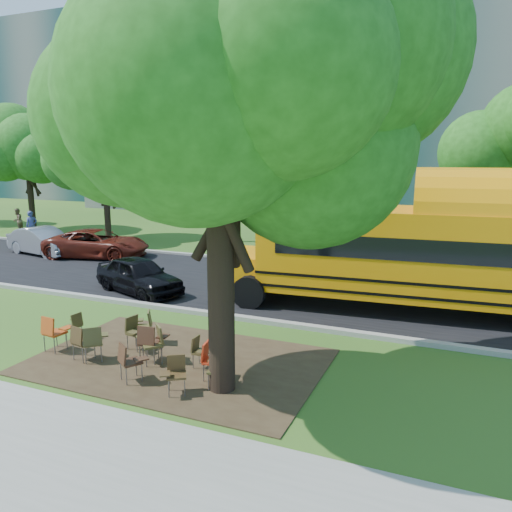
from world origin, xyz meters
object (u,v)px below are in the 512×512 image
at_px(main_tree, 218,93).
at_px(chair_10, 135,330).
at_px(school_bus, 451,256).
at_px(chair_1, 82,340).
at_px(chair_12, 199,349).
at_px(pedestrian_a, 32,226).
at_px(chair_9, 145,324).
at_px(chair_6, 220,366).
at_px(black_car, 139,275).
at_px(bg_car_silver, 43,241).
at_px(chair_0, 53,330).
at_px(chair_5, 175,371).
at_px(chair_2, 94,340).
at_px(chair_4, 129,359).
at_px(chair_8, 75,323).
at_px(chair_7, 210,357).
at_px(chair_3, 154,340).
at_px(bg_car_red, 97,244).
at_px(chair_11, 150,340).
at_px(pedestrian_b, 18,220).

height_order(main_tree, chair_10, main_tree).
relative_size(school_bus, chair_1, 15.10).
bearing_deg(chair_12, school_bus, 140.11).
height_order(chair_12, pedestrian_a, pedestrian_a).
bearing_deg(chair_9, chair_6, -148.60).
height_order(chair_6, pedestrian_a, pedestrian_a).
bearing_deg(chair_10, school_bus, 140.94).
height_order(black_car, bg_car_silver, bg_car_silver).
bearing_deg(chair_0, chair_10, 34.13).
xyz_separation_m(chair_1, chair_5, (3.01, -0.59, -0.04)).
xyz_separation_m(chair_2, black_car, (-2.77, 5.67, 0.09)).
bearing_deg(chair_4, school_bus, 84.72).
height_order(chair_8, black_car, black_car).
bearing_deg(chair_9, school_bus, -83.05).
relative_size(chair_1, chair_8, 1.17).
relative_size(chair_5, chair_7, 0.94).
bearing_deg(chair_6, chair_5, 113.73).
distance_m(main_tree, chair_9, 6.59).
distance_m(chair_4, bg_car_silver, 16.69).
bearing_deg(chair_7, chair_12, -140.64).
xyz_separation_m(chair_10, bg_car_silver, (-12.01, 8.75, 0.15)).
xyz_separation_m(chair_3, bg_car_red, (-9.95, 9.76, 0.11)).
distance_m(chair_5, chair_11, 1.83).
bearing_deg(black_car, chair_7, -112.49).
distance_m(chair_3, chair_10, 1.09).
distance_m(chair_3, pedestrian_b, 25.05).
xyz_separation_m(bg_car_silver, pedestrian_a, (-3.93, 3.00, 0.19)).
relative_size(chair_0, chair_3, 1.02).
bearing_deg(chair_1, chair_9, 75.59).
height_order(main_tree, black_car, main_tree).
relative_size(chair_10, bg_car_red, 0.18).
bearing_deg(chair_11, chair_12, 1.50).
height_order(chair_12, pedestrian_b, pedestrian_b).
bearing_deg(chair_5, chair_6, -175.82).
height_order(chair_5, pedestrian_b, pedestrian_b).
relative_size(chair_3, chair_7, 1.07).
height_order(chair_7, chair_8, chair_7).
height_order(main_tree, pedestrian_b, main_tree).
height_order(chair_4, chair_12, chair_4).
relative_size(chair_1, chair_4, 1.00).
bearing_deg(chair_5, chair_11, -70.78).
xyz_separation_m(chair_5, pedestrian_b, (-21.79, 15.63, 0.27)).
xyz_separation_m(chair_6, pedestrian_b, (-22.57, 15.06, 0.26)).
distance_m(chair_0, chair_6, 4.86).
height_order(chair_3, chair_11, chair_11).
bearing_deg(bg_car_silver, chair_7, -112.65).
height_order(chair_5, chair_9, chair_9).
height_order(school_bus, black_car, school_bus).
relative_size(chair_10, pedestrian_a, 0.50).
bearing_deg(pedestrian_b, chair_4, 35.53).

